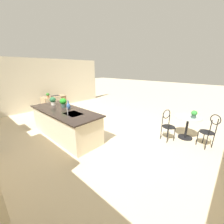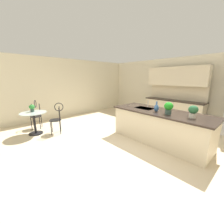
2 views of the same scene
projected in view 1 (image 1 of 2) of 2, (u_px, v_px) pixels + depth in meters
The scene contains 14 objects.
ground_plane at pixel (91, 130), 5.18m from camera, with size 40.00×40.00×0.00m, color beige.
wall_right at pixel (40, 85), 7.49m from camera, with size 0.12×7.80×2.70m, color beige.
kitchen_island at pixel (65, 123), 4.63m from camera, with size 2.80×1.06×0.92m.
bistro_table at pixel (187, 125), 4.49m from camera, with size 0.80×0.80×0.74m.
chair_near_window at pixel (168, 124), 4.30m from camera, with size 0.50×0.52×1.04m.
chair_by_island at pixel (210, 129), 3.90m from camera, with size 0.52×0.51×1.04m.
sink_faucet at pixel (67, 111), 3.98m from camera, with size 0.02×0.02×0.22m, color #B2B5BA.
writing_desk at pixel (54, 100), 7.65m from camera, with size 0.60×1.20×0.74m.
keyboard at pixel (55, 96), 7.66m from camera, with size 0.16×0.44×0.03m.
potted_plant_on_table at pixel (194, 114), 4.26m from camera, with size 0.17×0.17×0.24m.
potted_plant_counter_far at pixel (53, 101), 5.03m from camera, with size 0.21×0.21×0.30m.
potted_plant_counter_near at pixel (63, 102), 4.74m from camera, with size 0.22×0.22×0.31m.
potted_plant_on_desk at pixel (48, 95), 7.21m from camera, with size 0.17×0.17×0.24m.
vase_on_counter at pixel (69, 106), 4.53m from camera, with size 0.13×0.13×0.29m.
Camera 1 is at (-3.75, 2.97, 2.23)m, focal length 22.29 mm.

